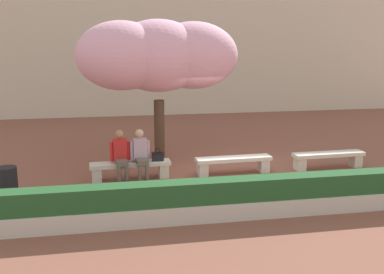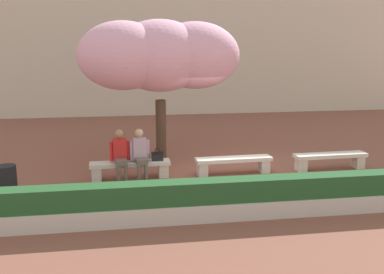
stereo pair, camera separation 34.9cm
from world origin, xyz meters
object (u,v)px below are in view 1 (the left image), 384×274
at_px(cherry_tree_main, 159,56).
at_px(trash_bin, 7,184).
at_px(stone_bench_near_west, 234,162).
at_px(handbag, 158,156).
at_px(stone_bench_center, 328,157).
at_px(stone_bench_west_end, 131,167).
at_px(person_seated_right, 141,153).
at_px(person_seated_left, 120,154).

distance_m(cherry_tree_main, trash_bin, 5.47).
height_order(stone_bench_near_west, handbag, handbag).
relative_size(stone_bench_center, cherry_tree_main, 0.44).
xyz_separation_m(stone_bench_west_end, handbag, (0.70, -0.01, 0.27)).
bearing_deg(stone_bench_near_west, person_seated_right, -178.77).
height_order(person_seated_right, cherry_tree_main, cherry_tree_main).
height_order(stone_bench_near_west, trash_bin, trash_bin).
xyz_separation_m(stone_bench_center, trash_bin, (-8.22, -1.16, 0.08)).
height_order(handbag, trash_bin, handbag).
bearing_deg(trash_bin, stone_bench_west_end, 22.87).
bearing_deg(person_seated_right, stone_bench_near_west, 1.23).
relative_size(stone_bench_west_end, handbag, 6.07).
bearing_deg(stone_bench_near_west, cherry_tree_main, 134.09).
xyz_separation_m(stone_bench_center, person_seated_left, (-5.72, -0.05, 0.39)).
bearing_deg(handbag, person_seated_left, -177.19).
bearing_deg(trash_bin, person_seated_left, 23.83).
distance_m(stone_bench_near_west, cherry_tree_main, 3.73).
bearing_deg(person_seated_right, trash_bin, -159.82).
distance_m(person_seated_left, person_seated_right, 0.51).
bearing_deg(stone_bench_west_end, trash_bin, -157.13).
relative_size(stone_bench_west_end, person_seated_right, 1.59).
relative_size(stone_bench_center, person_seated_right, 1.59).
relative_size(handbag, trash_bin, 0.43).
height_order(stone_bench_center, handbag, handbag).
height_order(handbag, cherry_tree_main, cherry_tree_main).
xyz_separation_m(stone_bench_west_end, person_seated_right, (0.26, -0.05, 0.39)).
xyz_separation_m(person_seated_right, handbag, (0.44, 0.05, -0.12)).
distance_m(handbag, trash_bin, 3.64).
bearing_deg(stone_bench_center, stone_bench_near_west, 180.00).
xyz_separation_m(person_seated_left, handbag, (0.95, 0.05, -0.12)).
height_order(stone_bench_west_end, trash_bin, trash_bin).
distance_m(stone_bench_center, cherry_tree_main, 5.57).
relative_size(cherry_tree_main, trash_bin, 5.99).
height_order(person_seated_left, cherry_tree_main, cherry_tree_main).
height_order(person_seated_left, trash_bin, person_seated_left).
bearing_deg(person_seated_left, stone_bench_west_end, 12.25).
distance_m(stone_bench_near_west, person_seated_right, 2.51).
xyz_separation_m(stone_bench_west_end, stone_bench_near_west, (2.74, 0.00, 0.00)).
bearing_deg(trash_bin, cherry_tree_main, 38.43).
height_order(cherry_tree_main, trash_bin, cherry_tree_main).
bearing_deg(handbag, cherry_tree_main, 81.03).
bearing_deg(stone_bench_center, trash_bin, -171.98).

